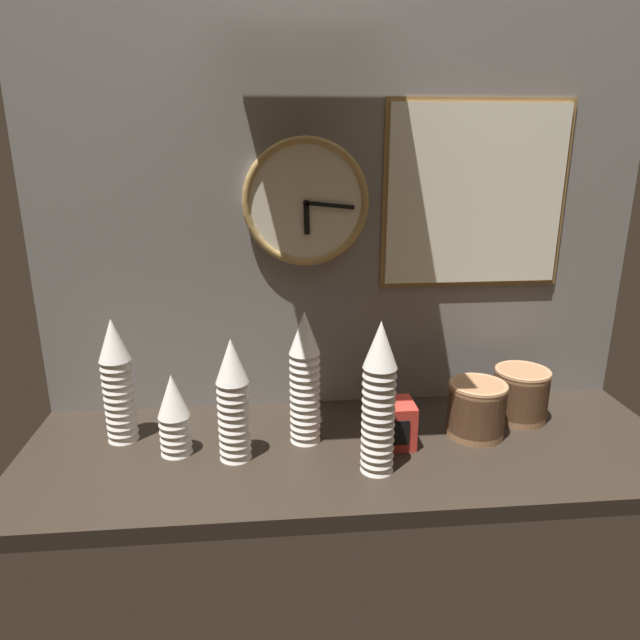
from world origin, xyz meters
name	(u,v)px	position (x,y,z in m)	size (l,w,h in m)	color
ground_plane	(351,451)	(0.00, 0.00, -0.02)	(1.60, 0.56, 0.04)	black
wall_tiled_back	(340,216)	(0.00, 0.27, 0.53)	(1.60, 0.03, 1.05)	slate
cup_stack_center_right	(379,398)	(0.04, -0.12, 0.18)	(0.08, 0.08, 0.35)	white
cup_stack_center_left	(233,400)	(-0.28, -0.04, 0.15)	(0.08, 0.08, 0.30)	white
cup_stack_far_left	(117,381)	(-0.57, 0.08, 0.16)	(0.08, 0.08, 0.32)	white
cup_stack_center	(305,378)	(-0.11, 0.03, 0.17)	(0.08, 0.08, 0.34)	white
cup_stack_left	(174,415)	(-0.42, 0.00, 0.10)	(0.08, 0.08, 0.20)	white
bowl_stack_far_right	(521,393)	(0.47, 0.10, 0.07)	(0.14, 0.14, 0.14)	#996B47
bowl_stack_right	(476,408)	(0.32, 0.02, 0.07)	(0.14, 0.14, 0.14)	#996B47
wall_clock	(306,203)	(-0.09, 0.23, 0.56)	(0.33, 0.03, 0.33)	beige
menu_board	(476,196)	(0.36, 0.24, 0.58)	(0.49, 0.01, 0.48)	olive
napkin_dispenser	(394,423)	(0.10, -0.01, 0.06)	(0.09, 0.10, 0.11)	red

